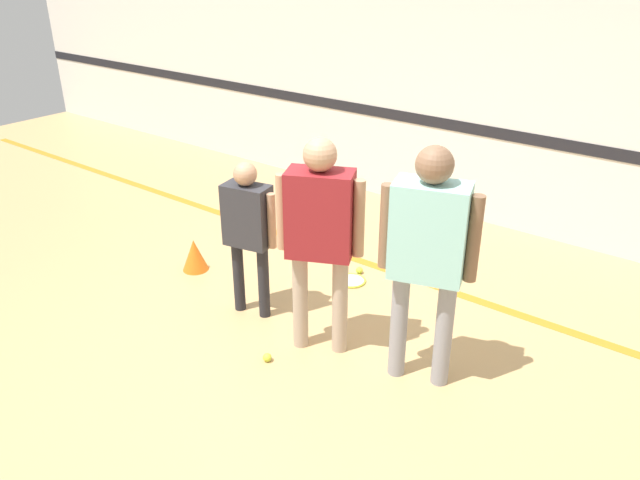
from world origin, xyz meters
TOP-DOWN VIEW (x-y plane):
  - ground_plane at (0.00, 0.00)m, footprint 16.00×16.00m
  - wall_back at (0.00, 3.25)m, footprint 16.00×0.07m
  - floor_stripe at (0.00, 1.59)m, footprint 14.40×0.10m
  - person_instructor at (0.21, 0.21)m, footprint 0.58×0.43m
  - person_student_left at (-0.55, 0.26)m, footprint 0.50×0.28m
  - person_student_right at (0.99, 0.34)m, footprint 0.63×0.40m
  - racket_spare_on_floor at (-0.20, 1.21)m, footprint 0.47×0.42m
  - tennis_ball_near_instructor at (0.01, -0.18)m, footprint 0.07×0.07m
  - tennis_ball_by_spare_racket at (-0.21, 1.37)m, footprint 0.07×0.07m
  - training_cone at (-1.50, 0.48)m, footprint 0.25×0.25m

SIDE VIEW (x-z plane):
  - ground_plane at x=0.00m, z-range 0.00..0.00m
  - floor_stripe at x=0.00m, z-range 0.00..0.01m
  - racket_spare_on_floor at x=-0.20m, z-range -0.01..0.03m
  - tennis_ball_near_instructor at x=0.01m, z-range 0.00..0.07m
  - tennis_ball_by_spare_racket at x=-0.21m, z-range 0.00..0.07m
  - training_cone at x=-1.50m, z-range 0.00..0.31m
  - person_student_left at x=-0.55m, z-range 0.16..1.49m
  - person_instructor at x=0.21m, z-range 0.20..1.87m
  - person_student_right at x=0.99m, z-range 0.20..1.93m
  - wall_back at x=0.00m, z-range 0.00..3.20m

